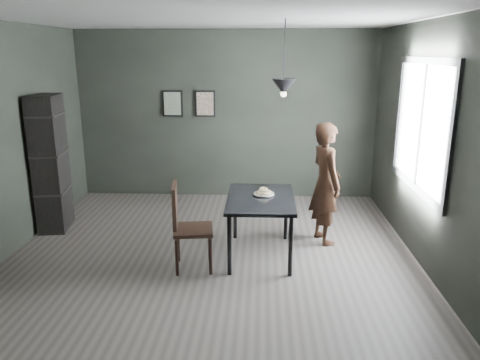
{
  "coord_description": "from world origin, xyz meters",
  "views": [
    {
      "loc": [
        0.61,
        -5.36,
        2.44
      ],
      "look_at": [
        0.35,
        0.05,
        0.95
      ],
      "focal_mm": 35.0,
      "sensor_mm": 36.0,
      "label": 1
    }
  ],
  "objects_px": {
    "cafe_table": "(260,204)",
    "wood_chair": "(185,221)",
    "pendant_lamp": "(284,87)",
    "woman": "(326,183)",
    "white_plate": "(264,194)",
    "shelf_unit": "(50,163)"
  },
  "relations": [
    {
      "from": "cafe_table",
      "to": "wood_chair",
      "type": "distance_m",
      "value": 0.95
    },
    {
      "from": "pendant_lamp",
      "to": "woman",
      "type": "bearing_deg",
      "value": 34.23
    },
    {
      "from": "wood_chair",
      "to": "woman",
      "type": "bearing_deg",
      "value": 20.07
    },
    {
      "from": "cafe_table",
      "to": "woman",
      "type": "distance_m",
      "value": 0.98
    },
    {
      "from": "cafe_table",
      "to": "woman",
      "type": "height_order",
      "value": "woman"
    },
    {
      "from": "white_plate",
      "to": "pendant_lamp",
      "type": "bearing_deg",
      "value": -0.28
    },
    {
      "from": "white_plate",
      "to": "shelf_unit",
      "type": "height_order",
      "value": "shelf_unit"
    },
    {
      "from": "woman",
      "to": "wood_chair",
      "type": "relative_size",
      "value": 1.57
    },
    {
      "from": "white_plate",
      "to": "shelf_unit",
      "type": "relative_size",
      "value": 0.12
    },
    {
      "from": "shelf_unit",
      "to": "pendant_lamp",
      "type": "distance_m",
      "value": 3.43
    },
    {
      "from": "woman",
      "to": "white_plate",
      "type": "bearing_deg",
      "value": 98.13
    },
    {
      "from": "wood_chair",
      "to": "pendant_lamp",
      "type": "relative_size",
      "value": 1.17
    },
    {
      "from": "white_plate",
      "to": "wood_chair",
      "type": "distance_m",
      "value": 1.04
    },
    {
      "from": "cafe_table",
      "to": "pendant_lamp",
      "type": "relative_size",
      "value": 1.39
    },
    {
      "from": "pendant_lamp",
      "to": "wood_chair",
      "type": "bearing_deg",
      "value": -155.86
    },
    {
      "from": "cafe_table",
      "to": "pendant_lamp",
      "type": "bearing_deg",
      "value": 21.8
    },
    {
      "from": "white_plate",
      "to": "pendant_lamp",
      "type": "height_order",
      "value": "pendant_lamp"
    },
    {
      "from": "cafe_table",
      "to": "wood_chair",
      "type": "bearing_deg",
      "value": -155.19
    },
    {
      "from": "white_plate",
      "to": "wood_chair",
      "type": "bearing_deg",
      "value": -150.95
    },
    {
      "from": "cafe_table",
      "to": "shelf_unit",
      "type": "distance_m",
      "value": 3.04
    },
    {
      "from": "shelf_unit",
      "to": "wood_chair",
      "type": "bearing_deg",
      "value": -39.26
    },
    {
      "from": "cafe_table",
      "to": "wood_chair",
      "type": "relative_size",
      "value": 1.18
    }
  ]
}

